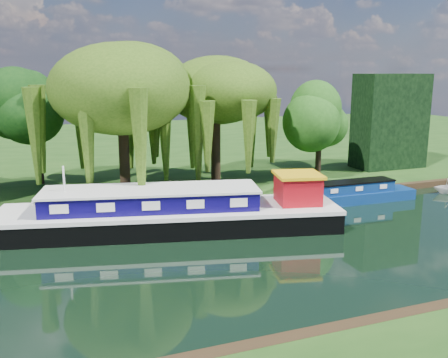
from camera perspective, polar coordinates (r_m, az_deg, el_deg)
name	(u,v)px	position (r m, az deg, el deg)	size (l,w,h in m)	color
ground	(254,253)	(24.73, 3.40, -8.48)	(120.00, 120.00, 0.00)	black
far_bank	(129,148)	(56.52, -10.83, 3.48)	(120.00, 52.00, 0.45)	#173B10
dutch_barge	(173,213)	(27.98, -5.80, -3.89)	(19.27, 8.31, 3.97)	black
narrowboat	(341,195)	(34.33, 13.20, -1.80)	(10.91, 2.04, 1.59)	navy
red_dinghy	(96,231)	(28.78, -14.46, -5.81)	(2.13, 2.99, 0.62)	#9C0B14
willow_left	(121,90)	(33.61, -11.65, 9.89)	(8.06, 8.06, 9.66)	black
willow_right	(216,100)	(36.30, -0.97, 8.97)	(6.94, 6.94, 8.46)	black
tree_far_mid	(35,111)	(38.92, -20.79, 7.24)	(4.76, 4.76, 7.79)	black
tree_far_right	(320,121)	(39.47, 10.89, 6.56)	(3.96, 3.96, 6.48)	black
conifer_hedge	(390,121)	(45.40, 18.42, 6.29)	(6.00, 3.00, 8.00)	black
lamppost	(197,166)	(33.71, -3.07, 1.48)	(0.36, 0.36, 2.56)	silver
mooring_posts	(193,196)	(31.79, -3.60, -1.92)	(19.16, 0.16, 1.00)	silver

